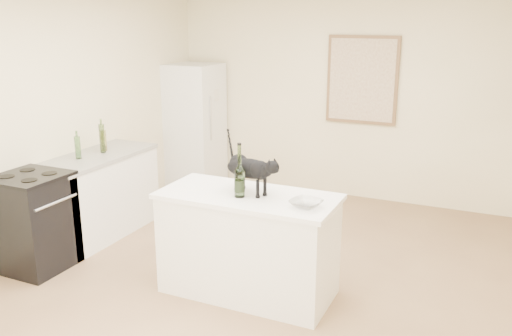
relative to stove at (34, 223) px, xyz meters
The scene contains 16 objects.
floor 2.09m from the stove, 17.10° to the left, with size 5.50×5.50×0.00m, color #977550.
wall_back 3.97m from the stove, 59.80° to the left, with size 4.50×4.50×0.00m, color #FFEFC5.
wall_left 1.08m from the stove, 116.57° to the left, with size 5.50×5.50×0.00m, color #FFEFC5.
island_base 2.09m from the stove, 11.04° to the left, with size 1.44×0.67×0.86m, color white.
island_top 2.13m from the stove, 11.04° to the left, with size 1.50×0.70×0.04m, color white.
left_cabinets 0.90m from the stove, 90.00° to the left, with size 0.60×1.40×0.86m, color white.
left_countertop 1.00m from the stove, 90.00° to the left, with size 0.62×1.44×0.04m, color gray.
stove is the anchor object (origin of this frame).
fridge 2.98m from the stove, 90.00° to the left, with size 0.68×0.68×1.70m, color white.
artwork_frame 4.16m from the stove, 55.87° to the left, with size 0.90×0.03×1.10m, color brown.
artwork_canvas 4.14m from the stove, 55.73° to the left, with size 0.82×0.00×1.02m, color beige.
black_cat 2.19m from the stove, 12.21° to the left, with size 0.54×0.16×0.38m, color black, non-canonical shape.
wine_bottle 2.14m from the stove, ahead, with size 0.09×0.09×0.40m, color #2F5221.
glass_bowl 2.66m from the stove, ahead, with size 0.24×0.24×0.06m, color silver.
fridge_paper 3.09m from the stove, 83.33° to the left, with size 0.00×0.12×0.16m, color beige.
counter_bottle_cluster 1.11m from the stove, 91.19° to the left, with size 0.12×0.44×0.31m.
Camera 1 is at (1.94, -4.05, 2.33)m, focal length 37.93 mm.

